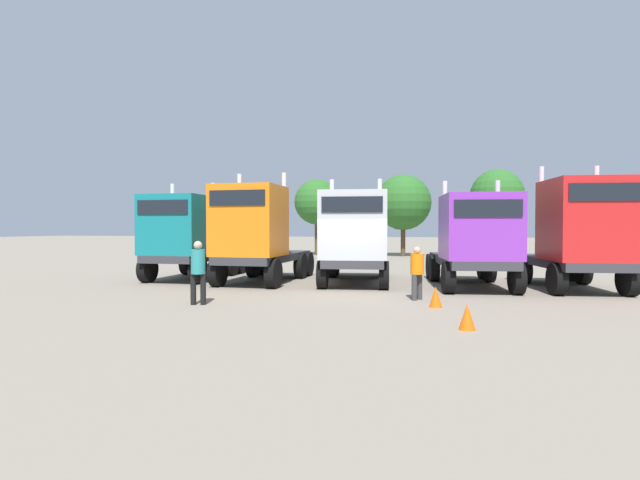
{
  "coord_description": "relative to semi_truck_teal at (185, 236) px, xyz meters",
  "views": [
    {
      "loc": [
        2.67,
        -16.55,
        2.19
      ],
      "look_at": [
        -1.71,
        2.37,
        1.71
      ],
      "focal_mm": 26.9,
      "sensor_mm": 36.0,
      "label": 1
    }
  ],
  "objects": [
    {
      "name": "traffic_cone_near",
      "position": [
        10.77,
        -7.51,
        -1.55
      ],
      "size": [
        0.36,
        0.36,
        0.57
      ],
      "primitive_type": "cone",
      "color": "#F2590C",
      "rests_on": "ground"
    },
    {
      "name": "ground",
      "position": [
        7.33,
        -1.65,
        -1.84
      ],
      "size": [
        200.0,
        200.0,
        0.0
      ],
      "primitive_type": "plane",
      "color": "gray"
    },
    {
      "name": "semi_truck_silver",
      "position": [
        7.16,
        -0.09,
        0.0
      ],
      "size": [
        3.17,
        6.49,
        4.12
      ],
      "rotation": [
        0.0,
        0.0,
        -1.47
      ],
      "color": "#333338",
      "rests_on": "ground"
    },
    {
      "name": "visitor_with_camera",
      "position": [
        3.53,
        -5.7,
        -0.78
      ],
      "size": [
        0.49,
        0.49,
        1.82
      ],
      "rotation": [
        0.0,
        0.0,
        4.96
      ],
      "color": "black",
      "rests_on": "ground"
    },
    {
      "name": "oak_far_centre",
      "position": [
        7.91,
        19.39,
        2.32
      ],
      "size": [
        4.29,
        4.29,
        6.32
      ],
      "color": "#4C3823",
      "rests_on": "ground"
    },
    {
      "name": "semi_truck_orange",
      "position": [
        3.36,
        -0.63,
        0.12
      ],
      "size": [
        2.63,
        5.97,
        4.38
      ],
      "rotation": [
        0.0,
        0.0,
        -1.59
      ],
      "color": "#333338",
      "rests_on": "ground"
    },
    {
      "name": "oak_far_right",
      "position": [
        14.44,
        16.83,
        2.56
      ],
      "size": [
        3.63,
        3.63,
        6.24
      ],
      "color": "#4C3823",
      "rests_on": "ground"
    },
    {
      "name": "semi_truck_teal",
      "position": [
        0.0,
        0.0,
        0.0
      ],
      "size": [
        2.62,
        5.73,
        4.11
      ],
      "rotation": [
        0.0,
        0.0,
        -1.56
      ],
      "color": "#333338",
      "rests_on": "ground"
    },
    {
      "name": "oak_far_left",
      "position": [
        1.01,
        19.51,
        2.43
      ],
      "size": [
        3.65,
        3.65,
        6.12
      ],
      "color": "#4C3823",
      "rests_on": "ground"
    },
    {
      "name": "semi_truck_red",
      "position": [
        14.96,
        -0.17,
        0.18
      ],
      "size": [
        3.21,
        5.92,
        4.42
      ],
      "rotation": [
        0.0,
        0.0,
        -1.45
      ],
      "color": "#333338",
      "rests_on": "ground"
    },
    {
      "name": "semi_truck_purple",
      "position": [
        11.53,
        -0.38,
        -0.07
      ],
      "size": [
        3.22,
        6.34,
        3.94
      ],
      "rotation": [
        0.0,
        0.0,
        -1.45
      ],
      "color": "#333338",
      "rests_on": "ground"
    },
    {
      "name": "traffic_cone_mid",
      "position": [
        10.14,
        -4.65,
        -1.55
      ],
      "size": [
        0.36,
        0.36,
        0.59
      ],
      "primitive_type": "cone",
      "color": "#F2590C",
      "rests_on": "ground"
    },
    {
      "name": "visitor_in_hivis",
      "position": [
        9.59,
        -3.37,
        -0.9
      ],
      "size": [
        0.55,
        0.55,
        1.62
      ],
      "rotation": [
        0.0,
        0.0,
        5.7
      ],
      "color": "#383838",
      "rests_on": "ground"
    }
  ]
}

